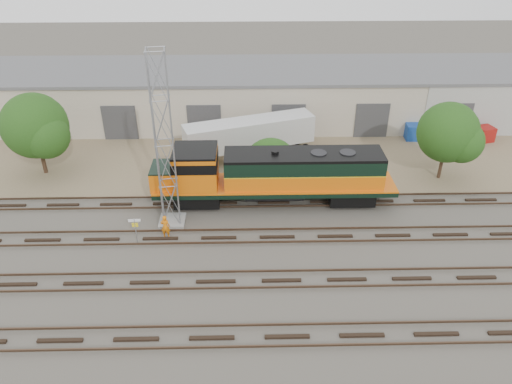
{
  "coord_description": "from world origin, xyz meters",
  "views": [
    {
      "loc": [
        -2.09,
        -26.28,
        20.25
      ],
      "look_at": [
        -1.4,
        4.0,
        2.2
      ],
      "focal_mm": 35.0,
      "sensor_mm": 36.0,
      "label": 1
    }
  ],
  "objects_px": {
    "worker": "(165,226)",
    "signal_tower": "(165,146)",
    "locomotive": "(270,175)",
    "semi_trailer": "(252,134)"
  },
  "relations": [
    {
      "from": "worker",
      "to": "semi_trailer",
      "type": "relative_size",
      "value": 0.15
    },
    {
      "from": "locomotive",
      "to": "semi_trailer",
      "type": "relative_size",
      "value": 1.54
    },
    {
      "from": "locomotive",
      "to": "worker",
      "type": "distance_m",
      "value": 8.61
    },
    {
      "from": "locomotive",
      "to": "semi_trailer",
      "type": "distance_m",
      "value": 8.04
    },
    {
      "from": "locomotive",
      "to": "worker",
      "type": "bearing_deg",
      "value": -150.18
    },
    {
      "from": "worker",
      "to": "signal_tower",
      "type": "bearing_deg",
      "value": -91.08
    },
    {
      "from": "locomotive",
      "to": "semi_trailer",
      "type": "height_order",
      "value": "locomotive"
    },
    {
      "from": "signal_tower",
      "to": "semi_trailer",
      "type": "bearing_deg",
      "value": 59.98
    },
    {
      "from": "locomotive",
      "to": "signal_tower",
      "type": "height_order",
      "value": "signal_tower"
    },
    {
      "from": "locomotive",
      "to": "signal_tower",
      "type": "relative_size",
      "value": 1.45
    }
  ]
}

